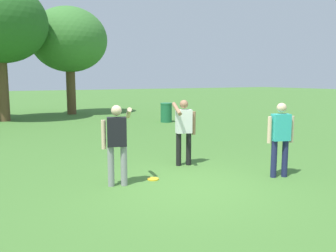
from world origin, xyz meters
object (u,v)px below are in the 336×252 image
object	(u,v)px
tree_far_right	(69,40)
trash_can_beside_table	(166,112)
frisbee	(153,179)
person_thrower	(280,135)
person_catcher	(117,139)
person_bystander	(184,127)

from	to	relation	value
tree_far_right	trash_can_beside_table	bearing A→B (deg)	-62.61
frisbee	trash_can_beside_table	xyz separation A→B (m)	(4.92, 8.56, 0.47)
tree_far_right	frisbee	bearing A→B (deg)	-96.58
person_thrower	trash_can_beside_table	xyz separation A→B (m)	(2.38, 9.70, -0.46)
person_thrower	person_catcher	bearing A→B (deg)	161.68
person_thrower	person_bystander	world-z (taller)	same
frisbee	trash_can_beside_table	world-z (taller)	trash_can_beside_table
trash_can_beside_table	frisbee	bearing A→B (deg)	-119.86
frisbee	trash_can_beside_table	bearing A→B (deg)	60.14
person_catcher	frisbee	bearing A→B (deg)	2.22
person_thrower	trash_can_beside_table	bearing A→B (deg)	76.22
person_bystander	frisbee	size ratio (longest dim) A/B	6.65
person_catcher	frisbee	distance (m)	1.25
frisbee	tree_far_right	distance (m)	15.49
person_catcher	person_bystander	bearing A→B (deg)	20.95
person_catcher	person_thrower	bearing A→B (deg)	-18.32
frisbee	trash_can_beside_table	size ratio (longest dim) A/B	0.26
person_bystander	trash_can_beside_table	world-z (taller)	person_bystander
person_thrower	frisbee	bearing A→B (deg)	155.78
person_catcher	trash_can_beside_table	world-z (taller)	person_catcher
trash_can_beside_table	tree_far_right	world-z (taller)	tree_far_right
person_thrower	person_catcher	xyz separation A→B (m)	(-3.35, 1.11, 0.02)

